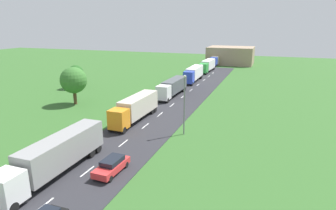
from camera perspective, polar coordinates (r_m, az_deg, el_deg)
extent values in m
cube|color=#2B2B30|center=(39.16, -7.79, -6.73)|extent=(10.00, 140.00, 0.06)
cube|color=white|center=(27.91, -23.49, -17.86)|extent=(0.16, 2.40, 0.01)
cube|color=white|center=(31.97, -15.73, -12.56)|extent=(0.16, 2.40, 0.01)
cube|color=white|center=(37.93, -8.85, -7.49)|extent=(0.16, 2.40, 0.01)
cube|color=white|center=(43.67, -4.53, -4.17)|extent=(0.16, 2.40, 0.01)
cube|color=white|center=(49.00, -1.59, -1.88)|extent=(0.16, 2.40, 0.01)
cube|color=white|center=(54.68, 0.83, 0.01)|extent=(0.16, 2.40, 0.01)
cube|color=white|center=(61.08, 2.96, 1.67)|extent=(0.16, 2.40, 0.01)
cube|color=white|center=(67.15, 4.58, 2.94)|extent=(0.16, 2.40, 0.01)
cube|color=white|center=(73.41, 5.96, 4.01)|extent=(0.16, 2.40, 0.01)
cube|color=white|center=(80.06, 7.18, 4.96)|extent=(0.16, 2.40, 0.01)
cube|color=white|center=(86.18, 8.13, 5.69)|extent=(0.16, 2.40, 0.01)
cube|color=white|center=(92.32, 8.96, 6.32)|extent=(0.16, 2.40, 0.01)
cube|color=white|center=(28.10, -29.37, -14.13)|extent=(2.44, 2.40, 2.62)
cube|color=gray|center=(32.29, -20.05, -8.19)|extent=(2.51, 11.05, 2.95)
cube|color=black|center=(32.98, -19.77, -10.86)|extent=(0.91, 10.50, 0.24)
cylinder|color=black|center=(27.70, -28.46, -17.58)|extent=(0.35, 1.00, 1.00)
cylinder|color=black|center=(34.77, -14.93, -9.20)|extent=(0.35, 1.00, 1.00)
cylinder|color=black|center=(35.94, -17.72, -8.59)|extent=(0.35, 1.00, 1.00)
cylinder|color=black|center=(35.75, -13.72, -8.40)|extent=(0.35, 1.00, 1.00)
cylinder|color=black|center=(36.89, -16.47, -7.83)|extent=(0.35, 1.00, 1.00)
cube|color=orange|center=(41.38, -9.77, -2.75)|extent=(2.48, 2.36, 2.76)
cube|color=black|center=(40.33, -10.59, -2.54)|extent=(2.10, 0.14, 1.22)
cube|color=beige|center=(46.58, -5.84, 0.02)|extent=(2.68, 9.76, 2.96)
cube|color=black|center=(47.06, -5.78, -1.95)|extent=(1.07, 9.24, 0.24)
cylinder|color=black|center=(40.86, -8.82, -5.00)|extent=(0.37, 1.01, 1.00)
cylinder|color=black|center=(41.89, -11.32, -4.60)|extent=(0.37, 1.01, 1.00)
cylinder|color=black|center=(49.17, -3.17, -1.24)|extent=(0.37, 1.01, 1.00)
cylinder|color=black|center=(50.03, -5.37, -0.98)|extent=(0.37, 1.01, 1.00)
cylinder|color=black|center=(50.19, -2.63, -0.87)|extent=(0.37, 1.01, 1.00)
cylinder|color=black|center=(51.03, -4.79, -0.63)|extent=(0.37, 1.01, 1.00)
cube|color=white|center=(56.60, -0.90, 2.50)|extent=(2.48, 2.60, 2.74)
cube|color=black|center=(55.38, -1.37, 2.72)|extent=(2.10, 0.13, 1.20)
cube|color=#4C5156|center=(62.51, 1.31, 4.00)|extent=(2.65, 9.83, 2.61)
cube|color=black|center=(62.84, 1.30, 2.65)|extent=(1.04, 9.32, 0.24)
cylinder|color=black|center=(55.98, -0.14, 0.91)|extent=(0.37, 1.01, 1.00)
cylinder|color=black|center=(56.74, -2.12, 1.10)|extent=(0.37, 1.01, 1.00)
cylinder|color=black|center=(65.25, 3.03, 3.04)|extent=(0.37, 1.01, 1.00)
cylinder|color=black|center=(65.90, 1.29, 3.18)|extent=(0.37, 1.01, 1.00)
cylinder|color=black|center=(66.35, 3.34, 3.25)|extent=(0.37, 1.01, 1.00)
cylinder|color=black|center=(66.99, 1.63, 3.39)|extent=(0.37, 1.01, 1.00)
cube|color=blue|center=(72.59, 4.13, 5.50)|extent=(2.49, 2.26, 2.93)
cube|color=black|center=(71.50, 3.92, 5.77)|extent=(2.10, 0.15, 1.29)
cube|color=white|center=(78.73, 5.32, 6.50)|extent=(2.73, 10.08, 2.92)
cube|color=black|center=(79.01, 5.29, 5.31)|extent=(1.12, 9.54, 0.24)
cylinder|color=black|center=(72.09, 4.80, 4.23)|extent=(0.37, 1.01, 1.00)
cylinder|color=black|center=(72.61, 3.19, 4.34)|extent=(0.37, 1.01, 1.00)
cylinder|color=black|center=(81.69, 6.50, 5.55)|extent=(0.37, 1.01, 1.00)
cylinder|color=black|center=(82.15, 5.07, 5.64)|extent=(0.37, 1.01, 1.00)
cylinder|color=black|center=(82.85, 6.68, 5.69)|extent=(0.37, 1.01, 1.00)
cylinder|color=black|center=(83.30, 5.26, 5.78)|extent=(0.37, 1.01, 1.00)
cube|color=green|center=(89.20, 7.07, 7.28)|extent=(2.50, 2.73, 2.74)
cube|color=black|center=(87.90, 6.87, 7.49)|extent=(2.10, 0.15, 1.21)
cube|color=white|center=(95.25, 8.03, 8.01)|extent=(2.71, 9.35, 2.89)
cube|color=black|center=(95.48, 7.99, 7.03)|extent=(1.10, 8.85, 0.24)
cylinder|color=black|center=(88.52, 7.59, 6.30)|extent=(0.37, 1.01, 1.00)
cylinder|color=black|center=(89.03, 6.27, 6.40)|extent=(0.37, 1.01, 1.00)
cylinder|color=black|center=(97.96, 8.97, 7.15)|extent=(0.37, 1.01, 1.00)
cylinder|color=black|center=(98.42, 7.77, 7.24)|extent=(0.37, 1.01, 1.00)
cylinder|color=black|center=(99.04, 9.11, 7.24)|extent=(0.37, 1.01, 1.00)
cylinder|color=black|center=(99.49, 7.92, 7.33)|extent=(0.37, 1.01, 1.00)
cube|color=blue|center=(105.81, 9.04, 8.54)|extent=(2.50, 2.53, 2.78)
cube|color=black|center=(104.60, 8.91, 8.74)|extent=(2.10, 0.15, 1.22)
cube|color=beige|center=(112.72, 9.84, 9.07)|extent=(2.76, 11.16, 2.69)
cube|color=black|center=(112.90, 9.80, 8.29)|extent=(1.15, 10.57, 0.24)
cylinder|color=black|center=(105.17, 9.49, 7.71)|extent=(0.37, 1.01, 1.00)
cylinder|color=black|center=(105.61, 8.37, 7.79)|extent=(0.37, 1.01, 1.00)
cylinder|color=black|center=(115.96, 10.65, 8.39)|extent=(0.37, 1.01, 1.00)
cylinder|color=black|center=(116.36, 9.63, 8.47)|extent=(0.37, 1.01, 1.00)
cylinder|color=black|center=(117.26, 10.78, 8.47)|extent=(0.37, 1.01, 1.00)
cylinder|color=black|center=(117.66, 9.76, 8.54)|extent=(0.37, 1.01, 1.00)
cube|color=red|center=(30.83, -11.17, -11.98)|extent=(2.02, 4.64, 0.68)
cube|color=black|center=(30.73, -11.00, -10.81)|extent=(1.66, 2.62, 0.52)
cylinder|color=black|center=(29.45, -11.40, -14.17)|extent=(0.24, 0.65, 0.64)
cylinder|color=black|center=(30.31, -14.14, -13.43)|extent=(0.24, 0.65, 0.64)
cylinder|color=black|center=(31.76, -8.30, -11.66)|extent=(0.24, 0.65, 0.64)
cylinder|color=black|center=(32.56, -10.90, -11.07)|extent=(0.24, 0.65, 0.64)
cylinder|color=slate|center=(39.31, 3.24, -0.30)|extent=(0.18, 0.18, 8.12)
sphere|color=silver|center=(38.37, 3.34, 5.71)|extent=(0.36, 0.36, 0.36)
cylinder|color=#513823|center=(72.56, -17.70, 4.12)|extent=(0.37, 0.37, 2.38)
sphere|color=#23561E|center=(72.12, -17.87, 6.11)|extent=(3.65, 3.65, 3.65)
cylinder|color=#513823|center=(58.01, -17.99, 1.52)|extent=(0.63, 0.63, 2.83)
sphere|color=#38702D|center=(57.33, -18.27, 4.71)|extent=(4.99, 4.99, 4.99)
cube|color=#9E846B|center=(114.77, 12.34, 9.59)|extent=(16.91, 12.98, 6.53)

